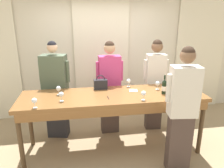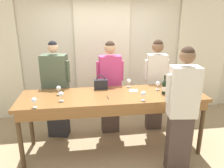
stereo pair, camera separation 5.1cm
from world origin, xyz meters
name	(u,v)px [view 2 (the right image)]	position (x,y,z in m)	size (l,w,h in m)	color
ground_plane	(113,148)	(0.00, 0.00, 0.00)	(18.00, 18.00, 0.00)	tan
wall_back	(102,53)	(0.00, 1.61, 1.40)	(12.00, 0.06, 2.80)	beige
curtain_panel_center	(103,56)	(0.00, 1.54, 1.34)	(1.20, 0.03, 2.69)	#EFE5C6
curtain_panel_right	(201,54)	(2.36, 1.54, 1.34)	(1.20, 0.03, 2.69)	#EFE5C6
tasting_bar	(113,100)	(0.00, -0.02, 0.92)	(2.96, 0.85, 1.01)	brown
wine_bottle	(164,87)	(0.82, -0.09, 1.13)	(0.07, 0.07, 0.31)	black
handbag	(101,84)	(-0.16, 0.30, 1.10)	(0.23, 0.11, 0.25)	#232328
wine_glass_front_left	(34,100)	(-1.15, -0.35, 1.11)	(0.08, 0.08, 0.15)	white
wine_glass_front_mid	(143,94)	(0.41, -0.31, 1.11)	(0.08, 0.08, 0.15)	white
wine_glass_front_right	(59,88)	(-0.86, 0.12, 1.11)	(0.08, 0.08, 0.15)	white
wine_glass_center_left	(61,94)	(-0.80, -0.16, 1.11)	(0.08, 0.08, 0.15)	white
wine_glass_center_mid	(177,83)	(1.14, 0.14, 1.11)	(0.08, 0.08, 0.15)	white
wine_glass_center_right	(158,84)	(0.79, 0.12, 1.11)	(0.08, 0.08, 0.15)	white
wine_glass_back_left	(129,81)	(0.34, 0.34, 1.11)	(0.08, 0.08, 0.15)	white
wine_glass_back_mid	(177,87)	(1.05, -0.08, 1.11)	(0.08, 0.08, 0.15)	white
napkin	(133,91)	(0.37, 0.13, 1.01)	(0.16, 0.16, 0.00)	white
pen	(108,97)	(-0.10, -0.13, 1.01)	(0.02, 0.14, 0.01)	black
guest_olive_jacket	(56,91)	(-0.96, 0.61, 0.91)	(0.55, 0.35, 1.81)	#28282D
guest_pink_top	(110,86)	(0.04, 0.61, 0.94)	(0.51, 0.22, 1.79)	#473833
guest_cream_sweater	(156,83)	(0.93, 0.61, 0.96)	(0.48, 0.24, 1.80)	#473833
host_pouring	(182,111)	(0.87, -0.66, 0.96)	(0.50, 0.28, 1.86)	#473833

